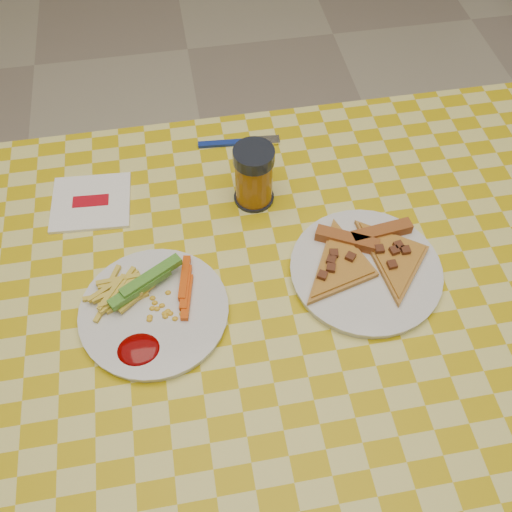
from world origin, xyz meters
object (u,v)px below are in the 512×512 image
Objects in this scene: plate_left at (154,312)px; plate_right at (365,271)px; table at (257,323)px; drink_glass at (254,176)px.

plate_left is 0.35m from plate_right.
table is at bearing -1.00° from plate_left.
plate_left and plate_right have the same top height.
plate_left is 0.29m from drink_glass.
table is 5.28× the size of plate_right.
plate_right is 2.07× the size of drink_glass.
table is 10.94× the size of drink_glass.
table is at bearing -98.48° from drink_glass.
drink_glass is at bearing 81.52° from table.
drink_glass is at bearing 47.34° from plate_left.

